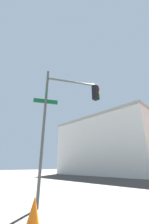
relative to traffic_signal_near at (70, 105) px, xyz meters
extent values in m
cylinder|color=#474C47|center=(-0.57, -0.99, -1.21)|extent=(0.12, 0.12, 5.91)
cylinder|color=#474C47|center=(0.06, 0.11, 1.35)|extent=(1.33, 2.24, 0.09)
cube|color=black|center=(0.69, 1.21, 0.90)|extent=(0.28, 0.28, 0.80)
sphere|color=red|center=(0.76, 1.34, 1.15)|extent=(0.18, 0.18, 0.18)
sphere|color=orange|center=(0.76, 1.34, 0.90)|extent=(0.18, 0.18, 0.18)
sphere|color=green|center=(0.76, 1.34, 0.65)|extent=(0.18, 0.18, 0.18)
cube|color=#0F5128|center=(-0.57, -0.99, 0.08)|extent=(0.58, 0.98, 0.20)
cube|color=#0F5128|center=(-0.57, -0.99, 0.30)|extent=(0.89, 0.53, 0.20)
cube|color=silver|center=(-10.05, 26.46, 0.48)|extent=(17.25, 25.39, 9.28)
cube|color=#9D998E|center=(-10.05, 26.46, 5.32)|extent=(17.55, 25.69, 0.40)
cone|color=orange|center=(0.79, -1.90, -3.81)|extent=(0.36, 0.36, 0.70)
camera|label=1|loc=(4.53, -4.11, -2.72)|focal=22.24mm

